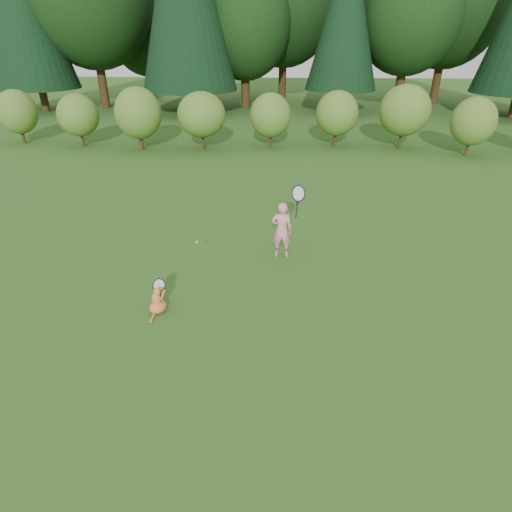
# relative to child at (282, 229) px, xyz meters

# --- Properties ---
(ground) EXTENTS (100.00, 100.00, 0.00)m
(ground) POSITION_rel_child_xyz_m (-0.75, -2.17, -0.72)
(ground) COLOR #294C15
(ground) RESTS_ON ground
(shrub_row) EXTENTS (28.00, 3.00, 2.80)m
(shrub_row) POSITION_rel_child_xyz_m (-0.75, 10.83, 0.68)
(shrub_row) COLOR #4F7D27
(shrub_row) RESTS_ON ground
(child) EXTENTS (0.78, 0.49, 2.07)m
(child) POSITION_rel_child_xyz_m (0.00, 0.00, 0.00)
(child) COLOR pink
(child) RESTS_ON ground
(cat) EXTENTS (0.53, 0.73, 0.72)m
(cat) POSITION_rel_child_xyz_m (-2.40, -2.45, -0.45)
(cat) COLOR #D06828
(cat) RESTS_ON ground
(tennis_ball) EXTENTS (0.07, 0.07, 0.07)m
(tennis_ball) POSITION_rel_child_xyz_m (-1.93, -0.62, -0.09)
(tennis_ball) COLOR #B8CA17
(tennis_ball) RESTS_ON ground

